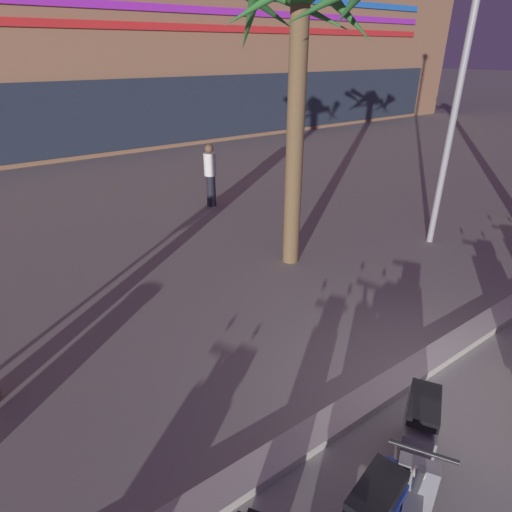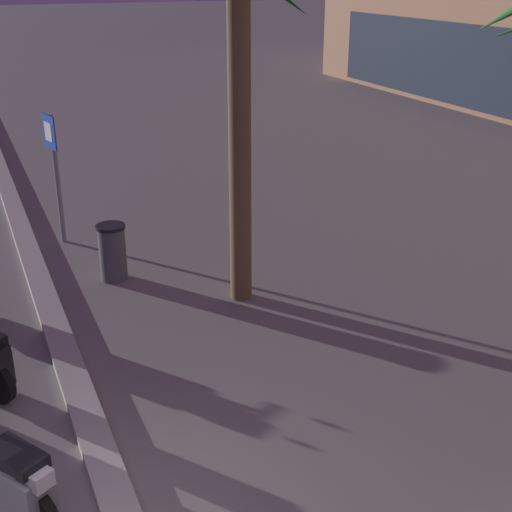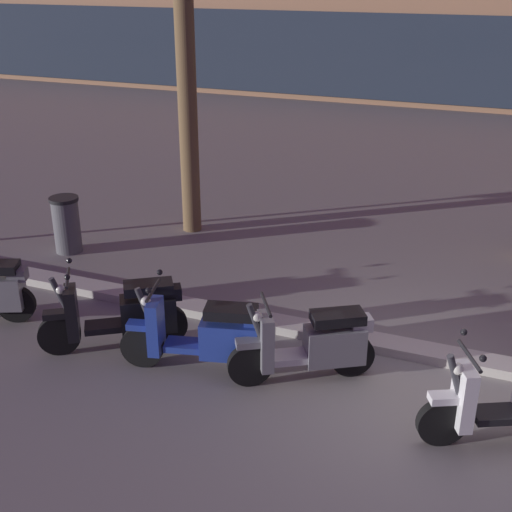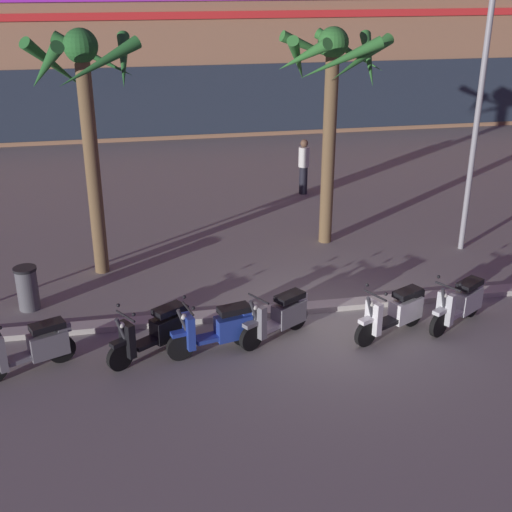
% 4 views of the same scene
% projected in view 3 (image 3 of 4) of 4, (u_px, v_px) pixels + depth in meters
% --- Properties ---
extents(ground_plane, '(200.00, 200.00, 0.00)m').
position_uv_depth(ground_plane, '(427.00, 382.00, 7.81)').
color(ground_plane, gray).
extents(curb_strip, '(60.00, 0.36, 0.12)m').
position_uv_depth(curb_strip, '(435.00, 354.00, 8.25)').
color(curb_strip, '#BCB7AD').
rests_on(curb_strip, ground).
extents(scooter_black_mid_rear, '(1.59, 1.11, 1.17)m').
position_uv_depth(scooter_black_mid_rear, '(125.00, 314.00, 8.35)').
color(scooter_black_mid_rear, black).
rests_on(scooter_black_mid_rear, ground).
extents(scooter_blue_gap_after_mid, '(1.77, 0.73, 1.17)m').
position_uv_depth(scooter_blue_gap_after_mid, '(207.00, 336.00, 7.86)').
color(scooter_blue_gap_after_mid, black).
rests_on(scooter_blue_gap_after_mid, ground).
extents(scooter_grey_second_in_line, '(1.53, 1.00, 1.04)m').
position_uv_depth(scooter_grey_second_in_line, '(313.00, 345.00, 7.70)').
color(scooter_grey_second_in_line, black).
rests_on(scooter_grey_second_in_line, ground).
extents(litter_bin, '(0.48, 0.48, 0.95)m').
position_uv_depth(litter_bin, '(66.00, 224.00, 11.19)').
color(litter_bin, '#56565B').
rests_on(litter_bin, ground).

